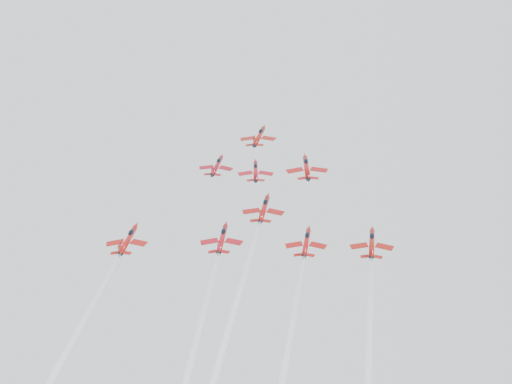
# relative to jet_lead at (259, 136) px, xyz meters

# --- Properties ---
(jet_lead) EXTENTS (10.30, 12.45, 10.12)m
(jet_lead) POSITION_rel_jet_lead_xyz_m (0.00, 0.00, 0.00)
(jet_lead) COLOR maroon
(jet_row2_left) EXTENTS (8.97, 10.84, 8.81)m
(jet_row2_left) POSITION_rel_jet_lead_xyz_m (-9.34, -12.93, -10.51)
(jet_row2_left) COLOR maroon
(jet_row2_center) EXTENTS (9.03, 10.91, 8.87)m
(jet_row2_center) POSITION_rel_jet_lead_xyz_m (1.06, -15.53, -12.61)
(jet_row2_center) COLOR #A60F1B
(jet_row2_right) EXTENTS (10.54, 12.73, 10.35)m
(jet_row2_right) POSITION_rel_jet_lead_xyz_m (13.78, -14.53, -11.79)
(jet_row2_right) COLOR #A7100F
(jet_center) EXTENTS (9.67, 82.68, 67.45)m
(jet_center) POSITION_rel_jet_lead_xyz_m (4.71, -65.84, -53.54)
(jet_center) COLOR #A1120F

